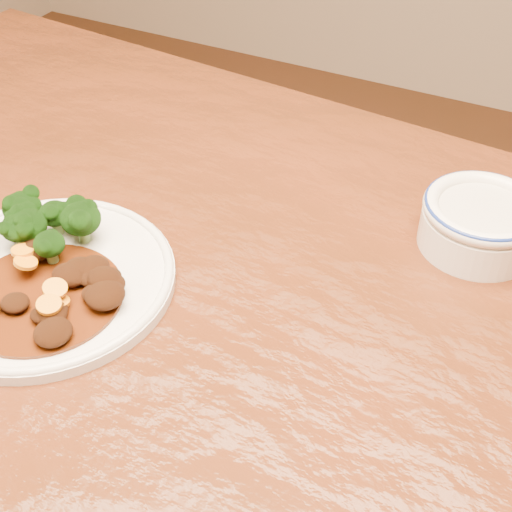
% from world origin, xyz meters
% --- Properties ---
extents(dining_table, '(1.58, 1.04, 0.75)m').
position_xyz_m(dining_table, '(0.00, 0.00, 0.67)').
color(dining_table, '#53220E').
rests_on(dining_table, ground).
extents(dinner_plate, '(0.25, 0.25, 0.02)m').
position_xyz_m(dinner_plate, '(-0.19, -0.01, 0.76)').
color(dinner_plate, white).
rests_on(dinner_plate, dining_table).
extents(broccoli_florets, '(0.13, 0.09, 0.04)m').
position_xyz_m(broccoli_florets, '(-0.23, 0.03, 0.79)').
color(broccoli_florets, '#759E51').
rests_on(broccoli_florets, dinner_plate).
extents(mince_stew, '(0.15, 0.15, 0.03)m').
position_xyz_m(mince_stew, '(-0.15, -0.02, 0.77)').
color(mince_stew, '#4C1C08').
rests_on(mince_stew, dinner_plate).
extents(dip_bowl, '(0.12, 0.12, 0.05)m').
position_xyz_m(dip_bowl, '(0.17, 0.24, 0.78)').
color(dip_bowl, white).
rests_on(dip_bowl, dining_table).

